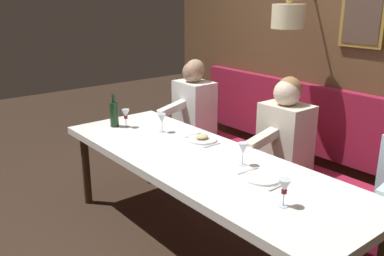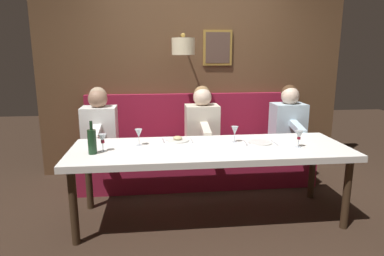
% 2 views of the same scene
% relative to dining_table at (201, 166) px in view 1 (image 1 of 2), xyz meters
% --- Properties ---
extents(ground_plane, '(12.00, 12.00, 0.00)m').
position_rel_dining_table_xyz_m(ground_plane, '(0.00, 0.00, -0.68)').
color(ground_plane, '#332319').
extents(dining_table, '(0.90, 2.67, 0.74)m').
position_rel_dining_table_xyz_m(dining_table, '(0.00, 0.00, 0.00)').
color(dining_table, white).
rests_on(dining_table, ground_plane).
extents(banquette_bench, '(0.52, 2.87, 0.45)m').
position_rel_dining_table_xyz_m(banquette_bench, '(0.89, 0.00, -0.45)').
color(banquette_bench, maroon).
rests_on(banquette_bench, ground_plane).
extents(back_wall_panel, '(0.59, 4.07, 2.90)m').
position_rel_dining_table_xyz_m(back_wall_panel, '(1.46, 0.00, 0.69)').
color(back_wall_panel, brown).
rests_on(back_wall_panel, ground_plane).
extents(diner_near, '(0.60, 0.40, 0.79)m').
position_rel_dining_table_xyz_m(diner_near, '(0.88, -0.04, 0.14)').
color(diner_near, beige).
rests_on(diner_near, banquette_bench).
extents(diner_middle, '(0.60, 0.40, 0.79)m').
position_rel_dining_table_xyz_m(diner_middle, '(0.88, 1.18, 0.14)').
color(diner_middle, white).
rests_on(diner_middle, banquette_bench).
extents(place_setting_0, '(0.24, 0.31, 0.01)m').
position_rel_dining_table_xyz_m(place_setting_0, '(0.08, -0.52, 0.07)').
color(place_setting_0, white).
rests_on(place_setting_0, dining_table).
extents(place_setting_1, '(0.24, 0.31, 0.05)m').
position_rel_dining_table_xyz_m(place_setting_1, '(0.26, 0.30, 0.08)').
color(place_setting_1, white).
rests_on(place_setting_1, dining_table).
extents(wine_glass_0, '(0.07, 0.07, 0.16)m').
position_rel_dining_table_xyz_m(wine_glass_0, '(-0.04, 1.01, 0.18)').
color(wine_glass_0, silver).
rests_on(wine_glass_0, dining_table).
extents(wine_glass_1, '(0.07, 0.07, 0.16)m').
position_rel_dining_table_xyz_m(wine_glass_1, '(-0.11, -0.84, 0.18)').
color(wine_glass_1, silver).
rests_on(wine_glass_1, dining_table).
extents(wine_glass_2, '(0.07, 0.07, 0.16)m').
position_rel_dining_table_xyz_m(wine_glass_2, '(0.13, 0.69, 0.18)').
color(wine_glass_2, silver).
rests_on(wine_glass_2, dining_table).
extents(wine_glass_3, '(0.07, 0.07, 0.16)m').
position_rel_dining_table_xyz_m(wine_glass_3, '(0.15, -0.27, 0.18)').
color(wine_glass_3, silver).
rests_on(wine_glass_3, dining_table).
extents(wine_bottle, '(0.08, 0.08, 0.30)m').
position_rel_dining_table_xyz_m(wine_bottle, '(-0.11, 1.09, 0.18)').
color(wine_bottle, '#19381E').
rests_on(wine_bottle, dining_table).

